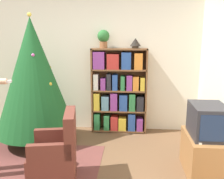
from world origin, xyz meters
TOP-DOWN VIEW (x-y plane):
  - wall_back at (0.00, 2.21)m, footprint 8.00×0.10m
  - area_rug at (-0.68, 0.28)m, footprint 2.05×2.03m
  - bookshelf at (0.54, 2.00)m, footprint 1.03×0.26m
  - tv_stand at (1.77, 0.59)m, footprint 0.51×0.74m
  - television at (1.77, 0.58)m, footprint 0.43×0.57m
  - game_remote at (1.62, 0.36)m, footprint 0.04×0.12m
  - christmas_tree at (-0.84, 1.38)m, footprint 1.31×1.31m
  - armchair at (-0.15, 0.23)m, footprint 0.66×0.66m
  - potted_plant at (0.26, 2.01)m, footprint 0.22×0.22m
  - table_lamp at (0.84, 2.01)m, footprint 0.20×0.20m
  - book_pile_near_tree at (-0.36, 0.96)m, footprint 0.23×0.19m

SIDE VIEW (x-z plane):
  - area_rug at x=-0.68m, z-range 0.00..0.01m
  - book_pile_near_tree at x=-0.36m, z-range 0.00..0.09m
  - tv_stand at x=1.77m, z-range 0.00..0.53m
  - armchair at x=-0.15m, z-range -0.14..0.78m
  - game_remote at x=1.62m, z-range 0.53..0.55m
  - television at x=1.77m, z-range 0.53..0.95m
  - bookshelf at x=0.54m, z-range 0.00..1.60m
  - christmas_tree at x=-0.84m, z-range 0.07..2.25m
  - wall_back at x=0.00m, z-range 0.00..2.60m
  - table_lamp at x=0.84m, z-range 1.61..1.79m
  - potted_plant at x=0.26m, z-range 1.62..1.95m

